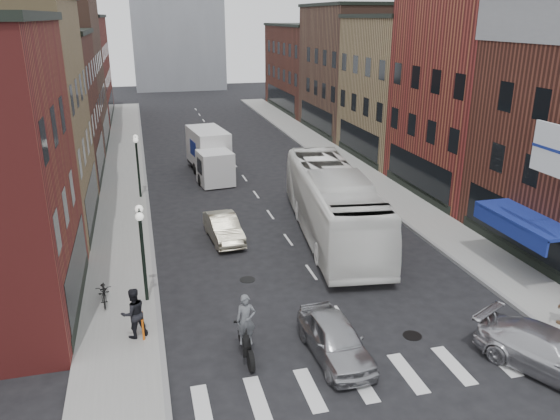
% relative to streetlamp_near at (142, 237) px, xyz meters
% --- Properties ---
extents(ground, '(160.00, 160.00, 0.00)m').
position_rel_streetlamp_near_xyz_m(ground, '(7.40, -4.00, -2.91)').
color(ground, black).
rests_on(ground, ground).
extents(sidewalk_left, '(3.00, 74.00, 0.15)m').
position_rel_streetlamp_near_xyz_m(sidewalk_left, '(-1.10, 18.00, -2.84)').
color(sidewalk_left, gray).
rests_on(sidewalk_left, ground).
extents(sidewalk_right, '(3.00, 74.00, 0.15)m').
position_rel_streetlamp_near_xyz_m(sidewalk_right, '(15.90, 18.00, -2.84)').
color(sidewalk_right, gray).
rests_on(sidewalk_right, ground).
extents(curb_left, '(0.20, 74.00, 0.16)m').
position_rel_streetlamp_near_xyz_m(curb_left, '(0.40, 18.00, -2.91)').
color(curb_left, gray).
rests_on(curb_left, ground).
extents(curb_right, '(0.20, 74.00, 0.16)m').
position_rel_streetlamp_near_xyz_m(curb_right, '(14.40, 18.00, -2.91)').
color(curb_right, gray).
rests_on(curb_right, ground).
extents(crosswalk_stripes, '(12.00, 2.20, 0.01)m').
position_rel_streetlamp_near_xyz_m(crosswalk_stripes, '(7.40, -7.00, -2.91)').
color(crosswalk_stripes, silver).
rests_on(crosswalk_stripes, ground).
extents(bldg_left_mid_b, '(10.30, 10.20, 10.30)m').
position_rel_streetlamp_near_xyz_m(bldg_left_mid_b, '(-7.59, 20.00, 2.24)').
color(bldg_left_mid_b, '#4F251C').
rests_on(bldg_left_mid_b, ground).
extents(bldg_left_far_a, '(10.30, 12.20, 13.30)m').
position_rel_streetlamp_near_xyz_m(bldg_left_far_a, '(-7.59, 31.00, 3.74)').
color(bldg_left_far_a, '#533529').
rests_on(bldg_left_far_a, ground).
extents(bldg_left_far_b, '(10.30, 16.20, 11.30)m').
position_rel_streetlamp_near_xyz_m(bldg_left_far_b, '(-7.59, 45.00, 2.74)').
color(bldg_left_far_b, maroon).
rests_on(bldg_left_far_b, ground).
extents(bldg_right_mid_a, '(10.30, 10.20, 14.30)m').
position_rel_streetlamp_near_xyz_m(bldg_right_mid_a, '(22.40, 10.00, 4.24)').
color(bldg_right_mid_a, maroon).
rests_on(bldg_right_mid_a, ground).
extents(bldg_right_mid_b, '(10.30, 10.20, 11.30)m').
position_rel_streetlamp_near_xyz_m(bldg_right_mid_b, '(22.39, 20.00, 2.74)').
color(bldg_right_mid_b, '#977D53').
rests_on(bldg_right_mid_b, ground).
extents(bldg_right_far_a, '(10.30, 12.20, 12.30)m').
position_rel_streetlamp_near_xyz_m(bldg_right_far_a, '(22.39, 31.00, 3.24)').
color(bldg_right_far_a, '#533529').
rests_on(bldg_right_far_a, ground).
extents(bldg_right_far_b, '(10.30, 16.20, 10.30)m').
position_rel_streetlamp_near_xyz_m(bldg_right_far_b, '(22.39, 45.00, 2.24)').
color(bldg_right_far_b, '#4F251C').
rests_on(bldg_right_far_b, ground).
extents(awning_blue, '(1.80, 5.00, 0.78)m').
position_rel_streetlamp_near_xyz_m(awning_blue, '(16.33, -1.50, -0.28)').
color(awning_blue, navy).
rests_on(awning_blue, ground).
extents(streetlamp_near, '(0.32, 1.22, 4.11)m').
position_rel_streetlamp_near_xyz_m(streetlamp_near, '(0.00, 0.00, 0.00)').
color(streetlamp_near, black).
rests_on(streetlamp_near, ground).
extents(streetlamp_far, '(0.32, 1.22, 4.11)m').
position_rel_streetlamp_near_xyz_m(streetlamp_far, '(0.00, 14.00, 0.00)').
color(streetlamp_far, black).
rests_on(streetlamp_far, ground).
extents(bike_rack, '(0.08, 0.68, 0.80)m').
position_rel_streetlamp_near_xyz_m(bike_rack, '(-0.20, -2.70, -2.36)').
color(bike_rack, '#D8590C').
rests_on(bike_rack, sidewalk_left).
extents(box_truck, '(2.87, 7.72, 3.26)m').
position_rel_streetlamp_near_xyz_m(box_truck, '(5.14, 18.30, -1.30)').
color(box_truck, silver).
rests_on(box_truck, ground).
extents(motorcycle_rider, '(0.71, 2.38, 2.42)m').
position_rel_streetlamp_near_xyz_m(motorcycle_rider, '(3.21, -4.79, -1.78)').
color(motorcycle_rider, black).
rests_on(motorcycle_rider, ground).
extents(transit_bus, '(4.78, 13.47, 3.67)m').
position_rel_streetlamp_near_xyz_m(transit_bus, '(9.81, 4.97, -1.08)').
color(transit_bus, white).
rests_on(transit_bus, ground).
extents(sedan_left_near, '(1.85, 4.22, 1.42)m').
position_rel_streetlamp_near_xyz_m(sedan_left_near, '(6.17, -5.49, -2.20)').
color(sedan_left_near, '#AAABAF').
rests_on(sedan_left_near, ground).
extents(sedan_left_far, '(1.73, 4.19, 1.35)m').
position_rel_streetlamp_near_xyz_m(sedan_left_far, '(4.11, 5.86, -2.24)').
color(sedan_left_far, beige).
rests_on(sedan_left_far, ground).
extents(curb_car, '(4.03, 5.31, 1.43)m').
position_rel_streetlamp_near_xyz_m(curb_car, '(12.73, -8.13, -2.20)').
color(curb_car, silver).
rests_on(curb_car, ground).
extents(parked_bicycle, '(0.70, 1.74, 0.89)m').
position_rel_streetlamp_near_xyz_m(parked_bicycle, '(-1.67, 0.23, -2.32)').
color(parked_bicycle, black).
rests_on(parked_bicycle, sidewalk_left).
extents(ped_left_solo, '(1.05, 0.81, 1.90)m').
position_rel_streetlamp_near_xyz_m(ped_left_solo, '(-0.48, -2.67, -1.81)').
color(ped_left_solo, black).
rests_on(ped_left_solo, sidewalk_left).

